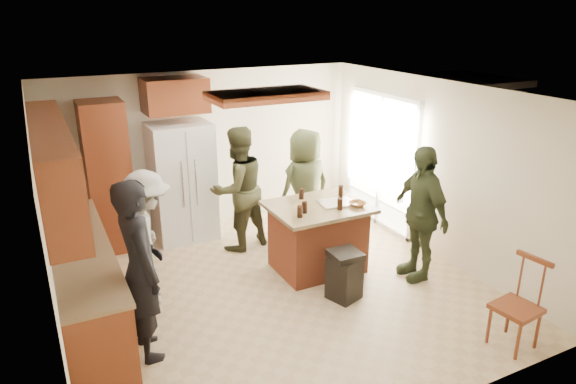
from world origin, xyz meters
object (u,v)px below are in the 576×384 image
person_behind_left (238,189)px  trash_bin (345,275)px  kitchen_island (318,237)px  person_counter (148,238)px  person_behind_right (305,187)px  person_front_left (141,270)px  spindle_chair (518,308)px  refrigerator (182,182)px  person_side_right (420,213)px

person_behind_left → trash_bin: (0.61, -1.93, -0.60)m
person_behind_left → kitchen_island: size_ratio=1.43×
person_counter → person_behind_right: bearing=-63.8°
person_behind_right → trash_bin: 1.81m
person_counter → trash_bin: bearing=-104.8°
person_behind_right → trash_bin: person_behind_right is taller
person_counter → kitchen_island: bearing=-84.3°
person_front_left → kitchen_island: (2.48, 0.78, -0.47)m
kitchen_island → trash_bin: size_ratio=2.03×
person_counter → spindle_chair: 4.17m
trash_bin → spindle_chair: bearing=-55.8°
person_behind_right → refrigerator: 1.87m
spindle_chair → person_counter: bearing=140.3°
person_front_left → person_counter: size_ratio=1.15×
person_front_left → refrigerator: 2.90m
person_counter → trash_bin: 2.41m
refrigerator → kitchen_island: (1.31, -1.86, -0.43)m
person_behind_left → person_behind_right: 1.00m
refrigerator → trash_bin: (1.22, -2.68, -0.58)m
person_behind_right → kitchen_island: (-0.28, -0.87, -0.40)m
person_front_left → person_behind_left: (1.78, 1.90, -0.03)m
person_behind_right → kitchen_island: bearing=65.0°
kitchen_island → trash_bin: 0.84m
person_front_left → trash_bin: person_front_left is taller
person_counter → spindle_chair: size_ratio=1.65×
person_behind_right → spindle_chair: size_ratio=1.76×
person_front_left → person_behind_right: size_ratio=1.08×
spindle_chair → person_behind_left: bearing=115.6°
person_behind_right → person_behind_left: bearing=-21.7°
person_behind_right → trash_bin: (-0.37, -1.69, -0.56)m
person_front_left → trash_bin: (2.39, -0.03, -0.63)m
person_front_left → refrigerator: size_ratio=1.05×
person_side_right → person_counter: (-3.27, 0.99, -0.08)m
refrigerator → kitchen_island: refrigerator is taller
person_behind_right → person_side_right: bearing=108.7°
refrigerator → trash_bin: bearing=-65.5°
person_behind_left → person_counter: person_behind_left is taller
refrigerator → person_side_right: bearing=-47.7°
person_behind_left → refrigerator: 0.97m
person_front_left → person_behind_right: (2.75, 1.65, -0.07)m
person_counter → spindle_chair: person_counter is taller
person_front_left → kitchen_island: 2.64m
person_counter → spindle_chair: (3.20, -2.66, -0.37)m
refrigerator → person_counter: bearing=-118.5°
person_side_right → refrigerator: refrigerator is taller
person_side_right → person_behind_right: bearing=-147.5°
person_counter → person_front_left: bearing=176.2°
person_front_left → spindle_chair: bearing=-119.2°
trash_bin → spindle_chair: size_ratio=0.63×
person_behind_right → refrigerator: refrigerator is taller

